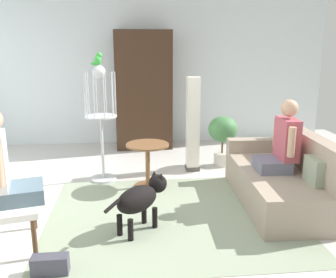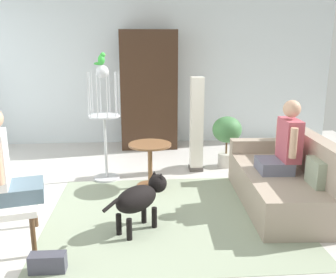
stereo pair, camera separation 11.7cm
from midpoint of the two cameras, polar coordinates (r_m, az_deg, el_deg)
The scene contains 14 objects.
ground_plane at distance 4.16m, azimuth -1.52°, elevation -11.93°, with size 7.98×7.98×0.00m, color beige.
back_wall at distance 7.13m, azimuth -3.77°, elevation 10.13°, with size 6.84×0.12×2.66m, color silver.
area_rug at distance 4.19m, azimuth -0.16°, elevation -11.69°, with size 2.69×2.30×0.01m, color gray.
couch at distance 4.62m, azimuth 16.41°, elevation -5.90°, with size 0.93×1.82×0.84m.
person_on_couch at distance 4.45m, azimuth 16.41°, elevation -0.63°, with size 0.45×0.55×0.83m.
person_on_armchair at distance 3.64m, azimuth -24.79°, elevation -3.90°, with size 0.55×0.54×0.87m.
round_end_table at distance 4.87m, azimuth -3.82°, elevation -3.23°, with size 0.56×0.56×0.59m.
dog at distance 3.78m, azimuth -5.07°, elevation -8.96°, with size 0.63×0.61×0.55m.
bird_cage_stand at distance 5.10m, azimuth -10.87°, elevation 2.86°, with size 0.43×0.43×1.58m.
parrot at distance 5.01m, azimuth -11.36°, elevation 11.90°, with size 0.17×0.10×0.16m.
potted_plant at distance 5.75m, azimuth 7.82°, elevation 0.87°, with size 0.44×0.44×0.78m.
column_lamp at distance 5.48m, azimuth 3.23°, elevation 2.14°, with size 0.20×0.20×1.39m.
armoire_cabinet at distance 6.75m, azimuth -4.28°, elevation 7.46°, with size 0.99×0.56×2.09m, color #382316.
handbag at distance 3.38m, azimuth -18.60°, elevation -17.84°, with size 0.30×0.12×0.16m, color #3F3F4C.
Camera 1 is at (-0.34, -3.72, 1.83)m, focal length 39.77 mm.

